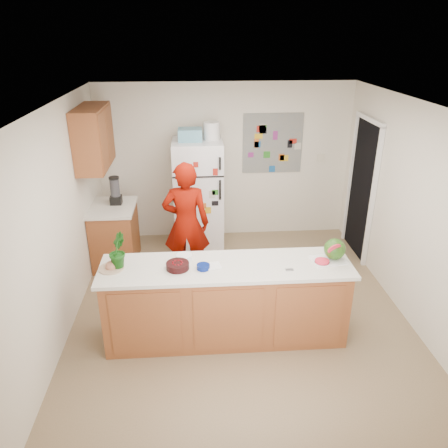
{
  "coord_description": "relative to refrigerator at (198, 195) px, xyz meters",
  "views": [
    {
      "loc": [
        -0.51,
        -4.53,
        3.2
      ],
      "look_at": [
        -0.17,
        0.2,
        1.09
      ],
      "focal_mm": 35.0,
      "sensor_mm": 36.0,
      "label": 1
    }
  ],
  "objects": [
    {
      "name": "watermelon",
      "position": [
        1.42,
        -2.34,
        0.2
      ],
      "size": [
        0.23,
        0.23,
        0.23
      ],
      "primitive_type": "sphere",
      "color": "#1B4E13",
      "rests_on": "cutting_board"
    },
    {
      "name": "potted_plant",
      "position": [
        -0.88,
        -2.33,
        0.26
      ],
      "size": [
        0.17,
        0.21,
        0.38
      ],
      "primitive_type": "imported",
      "rotation": [
        0.0,
        0.0,
        1.59
      ],
      "color": "#134210",
      "rests_on": "peninsula_top"
    },
    {
      "name": "wall_right",
      "position": [
        2.46,
        -1.88,
        0.4
      ],
      "size": [
        0.02,
        4.5,
        2.5
      ],
      "primitive_type": "cube",
      "color": "beige",
      "rests_on": "ground"
    },
    {
      "name": "plate",
      "position": [
        -0.95,
        -2.37,
        0.08
      ],
      "size": [
        0.29,
        0.29,
        0.02
      ],
      "primitive_type": "cylinder",
      "rotation": [
        0.0,
        0.0,
        -0.12
      ],
      "color": "beige",
      "rests_on": "peninsula_top"
    },
    {
      "name": "doorway",
      "position": [
        2.44,
        -0.43,
        0.17
      ],
      "size": [
        0.03,
        0.85,
        2.04
      ],
      "primitive_type": "cube",
      "color": "black",
      "rests_on": "ground"
    },
    {
      "name": "ceiling",
      "position": [
        0.45,
        -1.88,
        1.66
      ],
      "size": [
        4.0,
        4.5,
        0.02
      ],
      "primitive_type": "cube",
      "color": "white",
      "rests_on": "wall_back"
    },
    {
      "name": "wall_back",
      "position": [
        0.45,
        0.38,
        0.4
      ],
      "size": [
        4.0,
        0.02,
        2.5
      ],
      "primitive_type": "cube",
      "color": "beige",
      "rests_on": "ground"
    },
    {
      "name": "cutting_board",
      "position": [
        1.36,
        -2.36,
        0.08
      ],
      "size": [
        0.39,
        0.32,
        0.01
      ],
      "primitive_type": "cube",
      "rotation": [
        0.0,
        0.0,
        0.15
      ],
      "color": "silver",
      "rests_on": "peninsula_top"
    },
    {
      "name": "floor",
      "position": [
        0.45,
        -1.88,
        -0.86
      ],
      "size": [
        4.0,
        4.5,
        0.02
      ],
      "primitive_type": "cube",
      "color": "brown",
      "rests_on": "ground"
    },
    {
      "name": "paper_towel",
      "position": [
        0.11,
        -2.4,
        0.08
      ],
      "size": [
        0.19,
        0.17,
        0.02
      ],
      "primitive_type": "cube",
      "rotation": [
        0.0,
        0.0,
        0.19
      ],
      "color": "silver",
      "rests_on": "peninsula_top"
    },
    {
      "name": "peninsula_top",
      "position": [
        0.25,
        -2.38,
        0.05
      ],
      "size": [
        2.68,
        0.7,
        0.04
      ],
      "primitive_type": "cube",
      "color": "silver",
      "rests_on": "peninsula_base"
    },
    {
      "name": "watermelon_slice",
      "position": [
        1.28,
        -2.41,
        0.09
      ],
      "size": [
        0.15,
        0.15,
        0.02
      ],
      "primitive_type": "cylinder",
      "color": "#D32844",
      "rests_on": "cutting_board"
    },
    {
      "name": "side_counter_top",
      "position": [
        -1.24,
        -0.53,
        0.03
      ],
      "size": [
        0.64,
        0.84,
        0.04
      ],
      "primitive_type": "cube",
      "color": "silver",
      "rests_on": "side_counter_base"
    },
    {
      "name": "cobalt_bowl",
      "position": [
        0.01,
        -2.44,
        0.1
      ],
      "size": [
        0.17,
        0.17,
        0.05
      ],
      "primitive_type": "cylinder",
      "rotation": [
        0.0,
        0.0,
        -0.23
      ],
      "color": "#07165C",
      "rests_on": "peninsula_top"
    },
    {
      "name": "person",
      "position": [
        -0.18,
        -1.11,
        -0.0
      ],
      "size": [
        0.63,
        0.43,
        1.7
      ],
      "primitive_type": "imported",
      "rotation": [
        0.0,
        0.0,
        3.1
      ],
      "color": "#760C02",
      "rests_on": "floor"
    },
    {
      "name": "blender_appliance",
      "position": [
        -1.19,
        -0.43,
        0.24
      ],
      "size": [
        0.13,
        0.13,
        0.38
      ],
      "primitive_type": "cylinder",
      "color": "black",
      "rests_on": "side_counter_top"
    },
    {
      "name": "peninsula_base",
      "position": [
        0.25,
        -2.38,
        -0.41
      ],
      "size": [
        2.6,
        0.62,
        0.88
      ],
      "primitive_type": "cube",
      "color": "brown",
      "rests_on": "floor"
    },
    {
      "name": "upper_cabinets",
      "position": [
        -1.37,
        -0.58,
        1.05
      ],
      "size": [
        0.35,
        1.0,
        0.8
      ],
      "primitive_type": "cube",
      "color": "brown",
      "rests_on": "wall_left"
    },
    {
      "name": "side_counter_base",
      "position": [
        -1.24,
        -0.53,
        -0.42
      ],
      "size": [
        0.6,
        0.8,
        0.86
      ],
      "primitive_type": "cube",
      "color": "brown",
      "rests_on": "floor"
    },
    {
      "name": "fridge_top_bin",
      "position": [
        -0.1,
        0.0,
        0.94
      ],
      "size": [
        0.35,
        0.28,
        0.18
      ],
      "primitive_type": "cube",
      "color": "#5999B2",
      "rests_on": "refrigerator"
    },
    {
      "name": "white_bowl",
      "position": [
        -0.19,
        -2.23,
        0.1
      ],
      "size": [
        0.18,
        0.18,
        0.06
      ],
      "primitive_type": "cylinder",
      "rotation": [
        0.0,
        0.0,
        -0.01
      ],
      "color": "silver",
      "rests_on": "peninsula_top"
    },
    {
      "name": "keys",
      "position": [
        0.9,
        -2.53,
        0.08
      ],
      "size": [
        0.08,
        0.04,
        0.01
      ],
      "primitive_type": "cube",
      "rotation": [
        0.0,
        0.0,
        0.01
      ],
      "color": "gray",
      "rests_on": "peninsula_top"
    },
    {
      "name": "wall_left",
      "position": [
        -1.56,
        -1.88,
        0.4
      ],
      "size": [
        0.02,
        4.5,
        2.5
      ],
      "primitive_type": "cube",
      "color": "beige",
      "rests_on": "ground"
    },
    {
      "name": "refrigerator",
      "position": [
        0.0,
        0.0,
        0.0
      ],
      "size": [
        0.75,
        0.7,
        1.7
      ],
      "primitive_type": "cube",
      "color": "silver",
      "rests_on": "floor"
    },
    {
      "name": "cherry_bowl",
      "position": [
        -0.26,
        -2.41,
        0.11
      ],
      "size": [
        0.31,
        0.31,
        0.07
      ],
      "primitive_type": "cylinder",
      "rotation": [
        0.0,
        0.0,
        -0.36
      ],
      "color": "black",
      "rests_on": "peninsula_top"
    },
    {
      "name": "photo_collage",
      "position": [
        1.2,
        0.36,
        0.7
      ],
      "size": [
        0.95,
        0.01,
        0.95
      ],
      "primitive_type": "cube",
      "color": "slate",
      "rests_on": "wall_back"
    }
  ]
}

